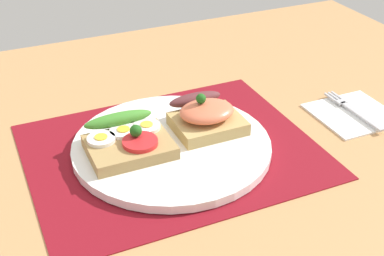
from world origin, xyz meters
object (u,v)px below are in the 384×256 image
at_px(sandwich_salmon, 206,116).
at_px(plate, 172,146).
at_px(napkin, 353,113).
at_px(fork, 352,109).
at_px(sandwich_egg_tomato, 128,140).

bearing_deg(sandwich_salmon, plate, -164.63).
height_order(napkin, fork, fork).
bearing_deg(napkin, fork, 97.60).
bearing_deg(napkin, plate, 176.10).
distance_m(sandwich_egg_tomato, napkin, 0.35).
relative_size(sandwich_egg_tomato, sandwich_salmon, 1.15).
distance_m(plate, napkin, 0.29).
height_order(plate, sandwich_salmon, sandwich_salmon).
height_order(sandwich_salmon, fork, sandwich_salmon).
height_order(plate, sandwich_egg_tomato, sandwich_egg_tomato).
distance_m(napkin, fork, 0.01).
bearing_deg(sandwich_egg_tomato, fork, -3.99).
height_order(plate, napkin, plate).
bearing_deg(sandwich_salmon, napkin, -8.77).
height_order(plate, fork, plate).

